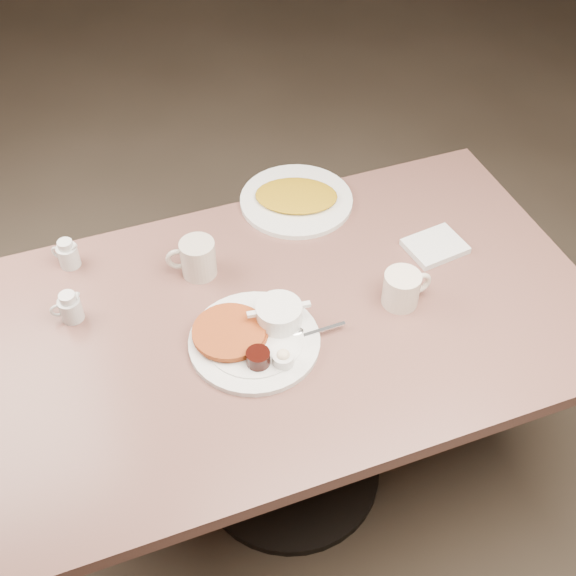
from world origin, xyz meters
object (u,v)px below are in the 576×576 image
object	(u,v)px
main_plate	(256,334)
creamer_left	(70,308)
coffee_mug_near	(403,288)
coffee_mug_far	(197,258)
diner_table	(291,357)
creamer_right	(68,254)
hash_plate	(296,199)

from	to	relation	value
main_plate	creamer_left	size ratio (longest dim) A/B	4.61
coffee_mug_near	coffee_mug_far	bearing A→B (deg)	148.31
diner_table	main_plate	size ratio (longest dim) A/B	3.85
creamer_right	coffee_mug_far	bearing A→B (deg)	-25.43
diner_table	coffee_mug_far	world-z (taller)	coffee_mug_far
main_plate	coffee_mug_near	xyz separation A→B (m)	(0.37, -0.01, 0.02)
coffee_mug_far	creamer_left	bearing A→B (deg)	-172.31
main_plate	hash_plate	xyz separation A→B (m)	(0.27, 0.44, -0.01)
hash_plate	coffee_mug_far	bearing A→B (deg)	-152.51
creamer_right	coffee_mug_near	bearing A→B (deg)	-29.23
coffee_mug_near	creamer_left	world-z (taller)	coffee_mug_near
creamer_left	creamer_right	size ratio (longest dim) A/B	1.06
main_plate	coffee_mug_far	bearing A→B (deg)	104.03
diner_table	coffee_mug_near	world-z (taller)	coffee_mug_near
creamer_left	creamer_right	world-z (taller)	same
coffee_mug_near	creamer_left	bearing A→B (deg)	163.45
coffee_mug_near	creamer_left	size ratio (longest dim) A/B	1.53
main_plate	creamer_right	xyz separation A→B (m)	(-0.37, 0.41, 0.01)
coffee_mug_near	coffee_mug_far	world-z (taller)	coffee_mug_far
diner_table	main_plate	world-z (taller)	main_plate
main_plate	coffee_mug_far	distance (m)	0.27
main_plate	hash_plate	bearing A→B (deg)	58.55
creamer_left	hash_plate	xyz separation A→B (m)	(0.66, 0.22, -0.02)
diner_table	main_plate	distance (m)	0.23
main_plate	hash_plate	distance (m)	0.52
coffee_mug_far	creamer_right	xyz separation A→B (m)	(-0.30, 0.14, -0.01)
coffee_mug_far	diner_table	bearing A→B (deg)	-51.37
diner_table	creamer_right	size ratio (longest dim) A/B	18.75
coffee_mug_far	main_plate	bearing A→B (deg)	-75.97
hash_plate	main_plate	bearing A→B (deg)	-121.45
creamer_left	creamer_right	distance (m)	0.19
creamer_left	main_plate	bearing A→B (deg)	-29.36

